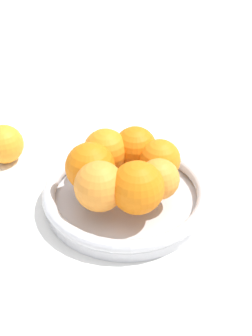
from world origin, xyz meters
The scene contains 4 objects.
ground_plane centered at (0.00, 0.00, 0.00)m, with size 4.00×4.00×0.00m, color white.
fruit_bowl centered at (0.00, 0.00, 0.02)m, with size 0.27×0.27×0.04m.
orange_pile centered at (0.00, 0.00, 0.08)m, with size 0.19×0.18×0.08m.
stray_orange centered at (0.09, 0.24, 0.04)m, with size 0.07×0.07×0.07m, color orange.
Camera 1 is at (-0.59, -0.09, 0.50)m, focal length 50.00 mm.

